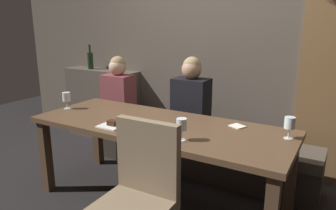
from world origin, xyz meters
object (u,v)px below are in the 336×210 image
Objects in this scene: wine_bottle_dark_red at (90,60)px; dessert_plate at (112,124)px; wine_glass_end_left at (182,125)px; wine_glass_near_right at (66,97)px; diner_bearded at (191,98)px; chair_near_side at (139,190)px; diner_redhead at (118,89)px; dining_table at (159,133)px; fork_on_table at (125,129)px; banquette_bench at (194,152)px; wine_glass_near_left at (290,124)px.

wine_bottle_dark_red reaches higher than dessert_plate.
wine_glass_end_left is 1.00× the size of wine_glass_near_right.
diner_bearded reaches higher than wine_glass_near_right.
wine_bottle_dark_red reaches higher than chair_near_side.
wine_bottle_dark_red is 1.93m from dessert_plate.
chair_near_side is 1.97m from diner_redhead.
diner_bearded is at bearing 74.32° from dessert_plate.
dining_table is 2.99× the size of diner_redhead.
wine_glass_end_left is 0.86× the size of dessert_plate.
fork_on_table is (-0.16, -0.25, 0.09)m from dining_table.
chair_near_side is 1.51m from wine_glass_near_right.
dessert_plate is (-0.64, -0.00, -0.10)m from wine_glass_end_left.
banquette_bench is 15.24× the size of wine_glass_near_right.
wine_glass_near_left reaches higher than fork_on_table.
diner_bearded is 1.74m from wine_bottle_dark_red.
wine_glass_end_left reaches higher than banquette_bench.
dining_table is 2.80× the size of diner_bearded.
wine_glass_near_left is (2.02, -0.55, 0.06)m from diner_redhead.
wine_glass_near_left is (0.66, 0.42, -0.00)m from wine_glass_end_left.
diner_bearded is 4.62× the size of fork_on_table.
chair_near_side is (0.30, -0.72, -0.09)m from dining_table.
dessert_plate reaches higher than banquette_bench.
wine_glass_near_right is 0.77m from dessert_plate.
wine_glass_end_left is at bearing -67.71° from diner_bearded.
dessert_plate is at bearing -14.91° from wine_glass_near_right.
diner_redhead is at bearing 164.69° from wine_glass_near_left.
chair_near_side is 1.25× the size of diner_bearded.
diner_redhead is 4.48× the size of wine_glass_near_left.
diner_redhead is at bearing 144.38° from dining_table.
dessert_plate is at bearing -107.07° from banquette_bench.
wine_bottle_dark_red is at bearing 138.34° from dessert_plate.
banquette_bench is 3.40× the size of diner_redhead.
banquette_bench is 1.19m from wine_glass_end_left.
fork_on_table is (0.14, -0.00, -0.01)m from dessert_plate.
diner_bearded reaches higher than diner_redhead.
wine_glass_near_left is at bearing 9.91° from dining_table.
wine_glass_near_left is at bearing -15.31° from diner_redhead.
dining_table is at bearing 65.56° from fork_on_table.
wine_glass_near_right and wine_glass_near_left have the same top height.
diner_redhead reaches higher than wine_glass_near_right.
diner_bearded is 2.41× the size of wine_bottle_dark_red.
chair_near_side reaches higher than banquette_bench.
dining_table is 13.41× the size of wine_glass_near_right.
wine_bottle_dark_red reaches higher than banquette_bench.
diner_redhead is (-1.32, 1.45, 0.24)m from chair_near_side.
dining_table is 0.31m from fork_on_table.
wine_glass_end_left is at bearing -147.16° from wine_glass_near_left.
diner_redhead is at bearing 138.44° from fork_on_table.
fork_on_table is at bearing -39.13° from wine_bottle_dark_red.
fork_on_table is at bearing -97.58° from diner_bearded.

